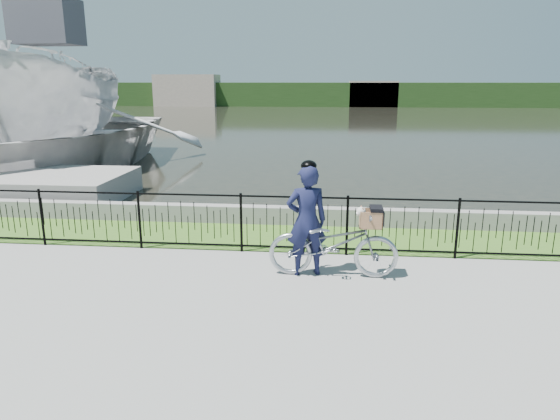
# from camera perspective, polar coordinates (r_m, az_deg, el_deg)

# --- Properties ---
(ground) EXTENTS (120.00, 120.00, 0.00)m
(ground) POSITION_cam_1_polar(r_m,az_deg,el_deg) (8.08, 0.71, -8.70)
(ground) COLOR gray
(ground) RESTS_ON ground
(grass_strip) EXTENTS (60.00, 2.00, 0.01)m
(grass_strip) POSITION_cam_1_polar(r_m,az_deg,el_deg) (10.51, 1.94, -3.11)
(grass_strip) COLOR #3E6620
(grass_strip) RESTS_ON ground
(water) EXTENTS (120.00, 120.00, 0.00)m
(water) POSITION_cam_1_polar(r_m,az_deg,el_deg) (40.53, 4.82, 9.97)
(water) COLOR black
(water) RESTS_ON ground
(quay_wall) EXTENTS (60.00, 0.30, 0.40)m
(quay_wall) POSITION_cam_1_polar(r_m,az_deg,el_deg) (11.42, 2.28, -0.65)
(quay_wall) COLOR gray
(quay_wall) RESTS_ON ground
(fence) EXTENTS (14.00, 0.06, 1.15)m
(fence) POSITION_cam_1_polar(r_m,az_deg,el_deg) (9.39, 1.56, -1.63)
(fence) COLOR black
(fence) RESTS_ON ground
(far_treeline) EXTENTS (120.00, 6.00, 3.00)m
(far_treeline) POSITION_cam_1_polar(r_m,az_deg,el_deg) (67.42, 5.25, 13.03)
(far_treeline) COLOR #223E18
(far_treeline) RESTS_ON ground
(far_building_left) EXTENTS (8.00, 4.00, 4.00)m
(far_building_left) POSITION_cam_1_polar(r_m,az_deg,el_deg) (68.01, -10.53, 13.29)
(far_building_left) COLOR #A09081
(far_building_left) RESTS_ON ground
(far_building_right) EXTENTS (6.00, 3.00, 3.20)m
(far_building_right) POSITION_cam_1_polar(r_m,az_deg,el_deg) (66.14, 10.58, 12.91)
(far_building_right) COLOR #A09081
(far_building_right) RESTS_ON ground
(bicycle_rig) EXTENTS (2.15, 0.75, 1.23)m
(bicycle_rig) POSITION_cam_1_polar(r_m,az_deg,el_deg) (8.36, 6.17, -3.79)
(bicycle_rig) COLOR #A5A9B0
(bicycle_rig) RESTS_ON ground
(cyclist) EXTENTS (0.76, 0.59, 1.94)m
(cyclist) POSITION_cam_1_polar(r_m,az_deg,el_deg) (8.29, 3.06, -1.08)
(cyclist) COLOR #131736
(cyclist) RESTS_ON ground
(boat_near) EXTENTS (6.30, 11.66, 6.07)m
(boat_near) POSITION_cam_1_polar(r_m,az_deg,el_deg) (21.03, -24.27, 10.65)
(boat_near) COLOR beige
(boat_near) RESTS_ON water
(boat_far) EXTENTS (8.53, 11.91, 2.46)m
(boat_far) POSITION_cam_1_polar(r_m,az_deg,el_deg) (20.32, -23.41, 7.82)
(boat_far) COLOR beige
(boat_far) RESTS_ON water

